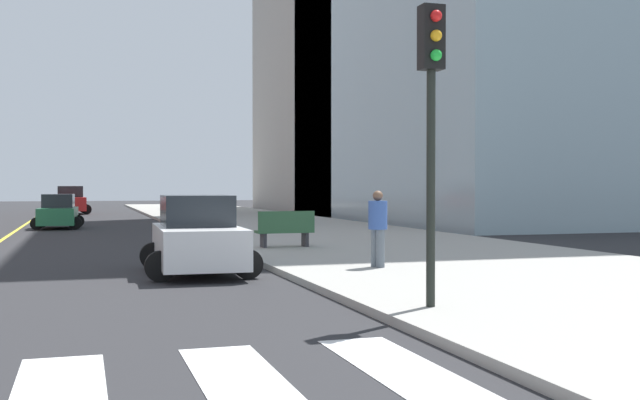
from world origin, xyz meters
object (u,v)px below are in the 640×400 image
Objects in this scene: car_green_second at (58,212)px; traffic_light_near_corner at (431,95)px; park_bench at (285,230)px; car_white_third at (198,237)px; pedestrian_waiting_east at (378,225)px; fire_hydrant at (215,221)px; car_red_nearest at (70,201)px.

car_green_second is 0.81× the size of traffic_light_near_corner.
car_green_second is at bearing 22.17° from park_bench.
car_white_third is at bearing 144.65° from park_bench.
traffic_light_near_corner reaches higher than pedestrian_waiting_east.
park_bench is at bearing 116.51° from car_green_second.
car_white_third is 6.19m from park_bench.
park_bench reaches higher than fire_hydrant.
car_green_second is 2.09× the size of park_bench.
pedestrian_waiting_east is at bearing 164.89° from car_white_third.
pedestrian_waiting_east is at bearing 111.60° from car_green_second.
car_green_second is 23.87m from pedestrian_waiting_east.
traffic_light_near_corner is (6.07, -48.76, 2.48)m from car_red_nearest.
car_green_second is at bearing -179.45° from pedestrian_waiting_east.
car_red_nearest is at bearing 102.41° from fire_hydrant.
car_white_third is at bearing 102.57° from car_green_second.
car_white_third is at bearing -69.21° from traffic_light_near_corner.
fire_hydrant is at bearing 3.27° from park_bench.
fire_hydrant is at bearing 133.35° from car_green_second.
car_red_nearest is at bearing -82.91° from traffic_light_near_corner.
park_bench is at bearing -122.03° from car_white_third.
car_white_third is at bearing -101.03° from fire_hydrant.
park_bench is at bearing -93.84° from traffic_light_near_corner.
pedestrian_waiting_east reaches higher than park_bench.
fire_hydrant is (0.07, 20.85, -2.87)m from traffic_light_near_corner.
park_bench is (3.45, 5.14, -0.16)m from car_white_third.
fire_hydrant is (-0.74, 8.76, -0.11)m from park_bench.
pedestrian_waiting_east reaches higher than car_green_second.
traffic_light_near_corner reaches higher than car_red_nearest.
car_green_second is 17.73m from park_bench.
car_white_third reaches higher than park_bench.
fire_hydrant is (6.39, -7.47, -0.20)m from car_green_second.
pedestrian_waiting_east is (7.69, -22.60, 0.36)m from car_green_second.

